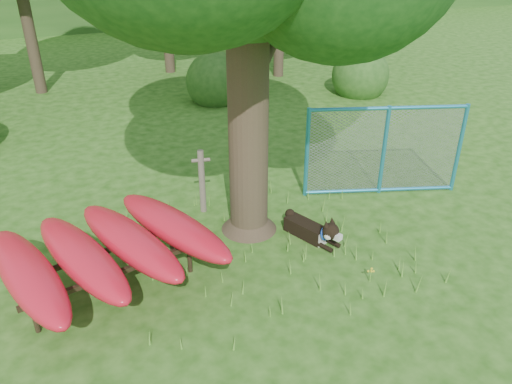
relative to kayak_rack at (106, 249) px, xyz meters
name	(u,v)px	position (x,y,z in m)	size (l,w,h in m)	color
ground	(274,289)	(2.22, -0.92, -0.70)	(80.00, 80.00, 0.00)	#1E4B0F
wooden_post	(202,180)	(1.91, 1.69, -0.04)	(0.34, 0.13, 1.24)	brown
kayak_rack	(106,249)	(0.00, 0.00, 0.00)	(3.54, 3.17, 0.91)	black
husky_dog	(314,230)	(3.39, 0.03, -0.50)	(0.66, 1.20, 0.55)	black
fence_section	(384,151)	(5.43, 1.10, 0.21)	(2.99, 1.01, 3.03)	teal
wildflower_clump	(371,272)	(3.64, -1.30, -0.52)	(0.11, 0.09, 0.23)	#5F9B32
shrub_right	(358,94)	(8.72, 7.08, -0.70)	(1.80, 1.80, 1.80)	#224C18
shrub_mid	(216,101)	(4.22, 8.08, -0.70)	(1.80, 1.80, 1.80)	#224C18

